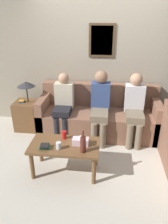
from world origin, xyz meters
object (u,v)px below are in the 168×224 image
(drinking_glass, at_px, (59,146))
(person_middle, at_px, (100,103))
(couch_main, at_px, (98,117))
(coffee_table, at_px, (65,149))
(person_left, at_px, (63,103))
(wine_bottle, at_px, (83,144))
(person_right, at_px, (135,105))

(drinking_glass, relative_size, person_middle, 0.08)
(couch_main, distance_m, coffee_table, 1.31)
(drinking_glass, bearing_deg, coffee_table, 62.33)
(person_left, bearing_deg, coffee_table, -77.86)
(drinking_glass, xyz_separation_m, person_middle, (0.51, 1.17, 0.16))
(wine_bottle, height_order, person_middle, person_middle)
(coffee_table, bearing_deg, couch_main, 71.45)
(person_middle, bearing_deg, person_right, 0.79)
(couch_main, relative_size, coffee_table, 2.26)
(coffee_table, xyz_separation_m, person_right, (1.06, 1.07, 0.27))
(person_right, bearing_deg, couch_main, 165.08)
(coffee_table, xyz_separation_m, person_middle, (0.45, 1.06, 0.29))
(couch_main, height_order, coffee_table, couch_main)
(coffee_table, xyz_separation_m, person_left, (-0.24, 1.10, 0.25))
(person_middle, relative_size, person_right, 1.02)
(couch_main, height_order, wine_bottle, couch_main)
(drinking_glass, distance_m, person_left, 1.23)
(wine_bottle, xyz_separation_m, person_right, (0.78, 1.21, 0.07))
(wine_bottle, height_order, drinking_glass, wine_bottle)
(person_left, bearing_deg, wine_bottle, -67.34)
(wine_bottle, distance_m, person_right, 1.44)
(couch_main, bearing_deg, coffee_table, -108.55)
(coffee_table, height_order, drinking_glass, drinking_glass)
(person_middle, bearing_deg, person_left, 176.43)
(coffee_table, bearing_deg, person_right, 45.26)
(couch_main, bearing_deg, drinking_glass, -109.36)
(person_left, distance_m, person_middle, 0.69)
(coffee_table, height_order, person_right, person_right)
(coffee_table, relative_size, wine_bottle, 3.10)
(couch_main, height_order, person_right, person_right)
(person_left, relative_size, person_middle, 0.94)
(person_middle, bearing_deg, coffee_table, -112.82)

